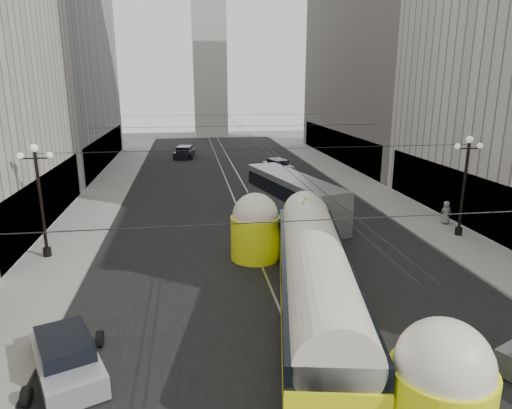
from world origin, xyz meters
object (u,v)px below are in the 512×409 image
object	(u,v)px
streetcar	(315,278)
sedan_silver	(66,357)
city_bus	(293,195)
pedestrian_sidewalk_right	(446,213)

from	to	relation	value
streetcar	sedan_silver	bearing A→B (deg)	-166.07
city_bus	sedan_silver	world-z (taller)	city_bus
streetcar	pedestrian_sidewalk_right	world-z (taller)	streetcar
city_bus	pedestrian_sidewalk_right	bearing A→B (deg)	-21.08
city_bus	streetcar	bearing A→B (deg)	-99.63
streetcar	city_bus	xyz separation A→B (m)	(2.56, 15.08, -0.22)
streetcar	city_bus	distance (m)	15.30
city_bus	sedan_silver	xyz separation A→B (m)	(-11.94, -17.41, -1.02)
city_bus	pedestrian_sidewalk_right	xyz separation A→B (m)	(9.98, -3.85, -0.70)
streetcar	sedan_silver	size ratio (longest dim) A/B	3.56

